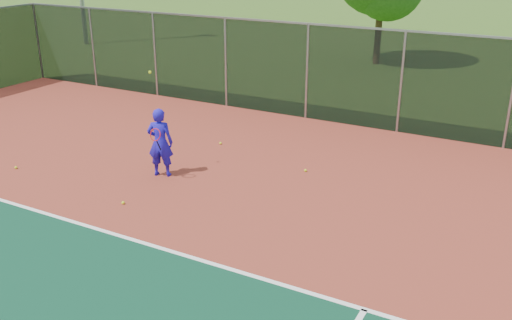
# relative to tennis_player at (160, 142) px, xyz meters

# --- Properties ---
(court_apron) EXTENTS (30.00, 20.00, 0.02)m
(court_apron) POSITION_rel_tennis_player_xyz_m (4.14, -3.89, -0.86)
(court_apron) COLOR maroon
(court_apron) RESTS_ON ground
(fence_back) EXTENTS (30.00, 0.06, 3.03)m
(fence_back) POSITION_rel_tennis_player_xyz_m (4.14, 6.11, 0.69)
(fence_back) COLOR black
(fence_back) RESTS_ON court_apron
(tennis_player) EXTENTS (0.72, 0.71, 2.55)m
(tennis_player) POSITION_rel_tennis_player_xyz_m (0.00, 0.00, 0.00)
(tennis_player) COLOR #1D13B9
(tennis_player) RESTS_ON court_apron
(practice_ball_0) EXTENTS (0.07, 0.07, 0.07)m
(practice_ball_0) POSITION_rel_tennis_player_xyz_m (0.26, -1.74, -0.82)
(practice_ball_0) COLOR #CBE11A
(practice_ball_0) RESTS_ON court_apron
(practice_ball_2) EXTENTS (0.07, 0.07, 0.07)m
(practice_ball_2) POSITION_rel_tennis_player_xyz_m (0.08, 2.59, -0.82)
(practice_ball_2) COLOR #CBE11A
(practice_ball_2) RESTS_ON court_apron
(practice_ball_3) EXTENTS (0.07, 0.07, 0.07)m
(practice_ball_3) POSITION_rel_tennis_player_xyz_m (3.02, 1.88, -0.82)
(practice_ball_3) COLOR #CBE11A
(practice_ball_3) RESTS_ON court_apron
(practice_ball_4) EXTENTS (0.07, 0.07, 0.07)m
(practice_ball_4) POSITION_rel_tennis_player_xyz_m (-3.50, -1.44, -0.82)
(practice_ball_4) COLOR #CBE11A
(practice_ball_4) RESTS_ON court_apron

